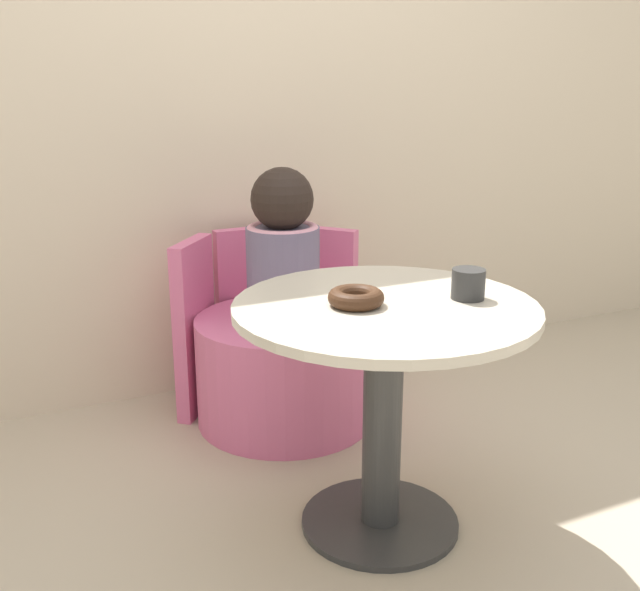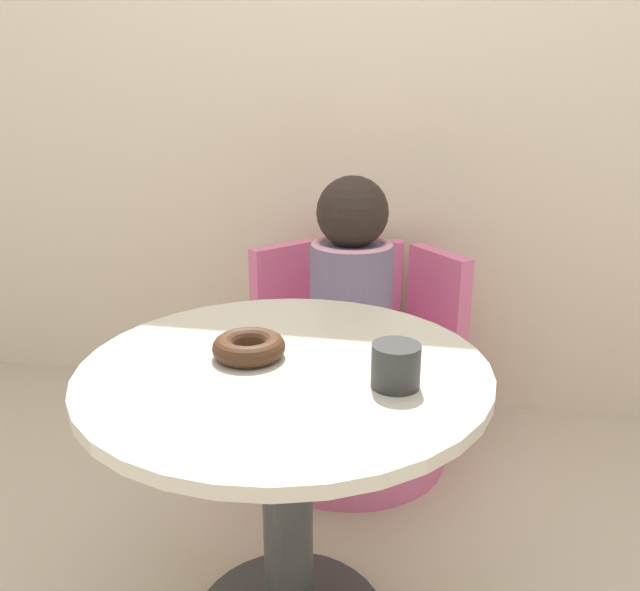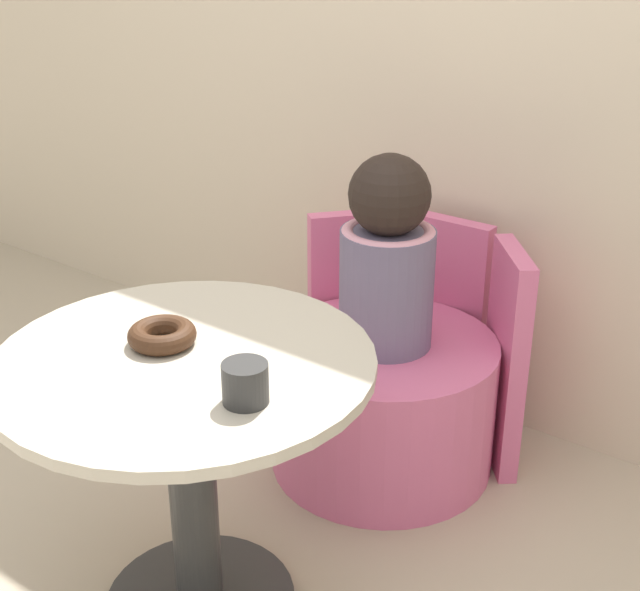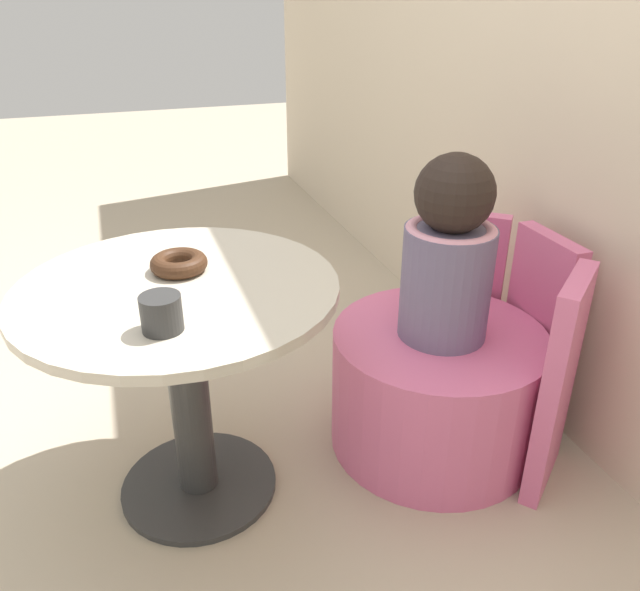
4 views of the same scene
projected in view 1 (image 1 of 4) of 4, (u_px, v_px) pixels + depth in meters
ground_plane at (389, 517)px, 2.06m from camera, size 12.00×12.00×0.00m
back_wall at (237, 66)px, 2.70m from camera, size 6.00×0.06×2.40m
round_table at (384, 368)px, 1.90m from camera, size 0.76×0.76×0.63m
tub_chair at (285, 369)px, 2.60m from camera, size 0.61×0.61×0.37m
booth_backrest at (258, 315)px, 2.78m from camera, size 0.71×0.26×0.63m
child_figure at (283, 249)px, 2.48m from camera, size 0.24×0.24×0.51m
donut at (355, 297)px, 1.83m from camera, size 0.14×0.14×0.04m
cup at (468, 284)px, 1.88m from camera, size 0.08×0.08×0.08m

